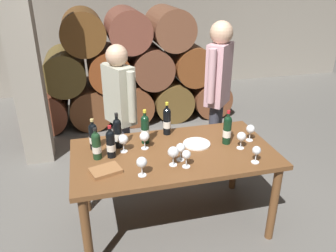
{
  "coord_description": "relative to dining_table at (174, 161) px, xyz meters",
  "views": [
    {
      "loc": [
        -0.66,
        -2.37,
        2.13
      ],
      "look_at": [
        0.0,
        0.2,
        0.91
      ],
      "focal_mm": 35.66,
      "sensor_mm": 36.0,
      "label": 1
    }
  ],
  "objects": [
    {
      "name": "wine_bottle_3",
      "position": [
        -0.44,
        0.2,
        0.23
      ],
      "size": [
        0.07,
        0.07,
        0.32
      ],
      "color": "black",
      "rests_on": "dining_table"
    },
    {
      "name": "wine_glass_6",
      "position": [
        0.02,
        -0.15,
        0.2
      ],
      "size": [
        0.08,
        0.08,
        0.15
      ],
      "color": "white",
      "rests_on": "dining_table"
    },
    {
      "name": "wine_glass_3",
      "position": [
        -0.06,
        -0.21,
        0.2
      ],
      "size": [
        0.09,
        0.09,
        0.16
      ],
      "color": "white",
      "rests_on": "dining_table"
    },
    {
      "name": "ground_plane",
      "position": [
        0.0,
        0.0,
        -0.67
      ],
      "size": [
        14.0,
        14.0,
        0.0
      ],
      "primitive_type": "plane",
      "color": "#66635E"
    },
    {
      "name": "wine_bottle_0",
      "position": [
        0.49,
        0.04,
        0.22
      ],
      "size": [
        0.07,
        0.07,
        0.31
      ],
      "color": "black",
      "rests_on": "dining_table"
    },
    {
      "name": "wine_bottle_5",
      "position": [
        0.03,
        0.35,
        0.23
      ],
      "size": [
        0.07,
        0.07,
        0.31
      ],
      "color": "black",
      "rests_on": "dining_table"
    },
    {
      "name": "wine_glass_5",
      "position": [
        0.57,
        -0.08,
        0.2
      ],
      "size": [
        0.08,
        0.08,
        0.15
      ],
      "color": "white",
      "rests_on": "dining_table"
    },
    {
      "name": "wine_glass_0",
      "position": [
        0.71,
        0.03,
        0.2
      ],
      "size": [
        0.08,
        0.08,
        0.15
      ],
      "color": "white",
      "rests_on": "dining_table"
    },
    {
      "name": "tasting_notebook",
      "position": [
        -0.58,
        -0.18,
        0.11
      ],
      "size": [
        0.26,
        0.22,
        0.03
      ],
      "primitive_type": "cube",
      "rotation": [
        0.0,
        0.0,
        0.29
      ],
      "color": "#936038",
      "rests_on": "dining_table"
    },
    {
      "name": "wine_glass_1",
      "position": [
        -0.23,
        0.12,
        0.2
      ],
      "size": [
        0.08,
        0.08,
        0.16
      ],
      "color": "white",
      "rests_on": "dining_table"
    },
    {
      "name": "taster_seated_left",
      "position": [
        -0.36,
        0.72,
        0.25
      ],
      "size": [
        0.3,
        0.45,
        1.54
      ],
      "color": "#383842",
      "rests_on": "ground_plane"
    },
    {
      "name": "wine_glass_7",
      "position": [
        -0.41,
        0.11,
        0.2
      ],
      "size": [
        0.08,
        0.08,
        0.16
      ],
      "color": "white",
      "rests_on": "dining_table"
    },
    {
      "name": "wine_glass_8",
      "position": [
        0.03,
        -0.25,
        0.19
      ],
      "size": [
        0.07,
        0.07,
        0.14
      ],
      "color": "white",
      "rests_on": "dining_table"
    },
    {
      "name": "stone_pillar",
      "position": [
        -1.3,
        1.6,
        0.63
      ],
      "size": [
        0.32,
        0.32,
        2.6
      ],
      "primitive_type": "cube",
      "color": "gray",
      "rests_on": "ground_plane"
    },
    {
      "name": "wine_bottle_6",
      "position": [
        -0.52,
        0.05,
        0.21
      ],
      "size": [
        0.07,
        0.07,
        0.28
      ],
      "color": "black",
      "rests_on": "dining_table"
    },
    {
      "name": "serving_plate",
      "position": [
        0.23,
        0.08,
        0.1
      ],
      "size": [
        0.24,
        0.24,
        0.01
      ],
      "primitive_type": "cylinder",
      "color": "white",
      "rests_on": "dining_table"
    },
    {
      "name": "wine_bottle_2",
      "position": [
        -0.2,
        0.23,
        0.23
      ],
      "size": [
        0.07,
        0.07,
        0.31
      ],
      "color": "black",
      "rests_on": "dining_table"
    },
    {
      "name": "sommelier_presenting",
      "position": [
        0.68,
        0.75,
        0.37
      ],
      "size": [
        0.36,
        0.39,
        1.72
      ],
      "color": "#383842",
      "rests_on": "ground_plane"
    },
    {
      "name": "dining_table",
      "position": [
        0.0,
        0.0,
        0.0
      ],
      "size": [
        1.7,
        0.9,
        0.76
      ],
      "color": "brown",
      "rests_on": "ground_plane"
    },
    {
      "name": "wine_glass_4",
      "position": [
        -0.32,
        -0.29,
        0.2
      ],
      "size": [
        0.08,
        0.08,
        0.15
      ],
      "color": "white",
      "rests_on": "dining_table"
    },
    {
      "name": "cellar_back_wall",
      "position": [
        0.0,
        4.2,
        0.73
      ],
      "size": [
        10.0,
        0.24,
        2.8
      ],
      "primitive_type": "cube",
      "color": "gray",
      "rests_on": "ground_plane"
    },
    {
      "name": "wine_glass_2",
      "position": [
        0.58,
        -0.33,
        0.19
      ],
      "size": [
        0.07,
        0.07,
        0.14
      ],
      "color": "white",
      "rests_on": "dining_table"
    },
    {
      "name": "barrel_stack",
      "position": [
        0.0,
        2.6,
        0.09
      ],
      "size": [
        3.12,
        0.9,
        1.69
      ],
      "color": "brown",
      "rests_on": "ground_plane"
    },
    {
      "name": "wine_bottle_1",
      "position": [
        -0.65,
        0.22,
        0.21
      ],
      "size": [
        0.07,
        0.07,
        0.28
      ],
      "color": "black",
      "rests_on": "dining_table"
    },
    {
      "name": "wine_bottle_4",
      "position": [
        -0.63,
        0.05,
        0.21
      ],
      "size": [
        0.07,
        0.07,
        0.27
      ],
      "color": "#19381E",
      "rests_on": "dining_table"
    }
  ]
}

